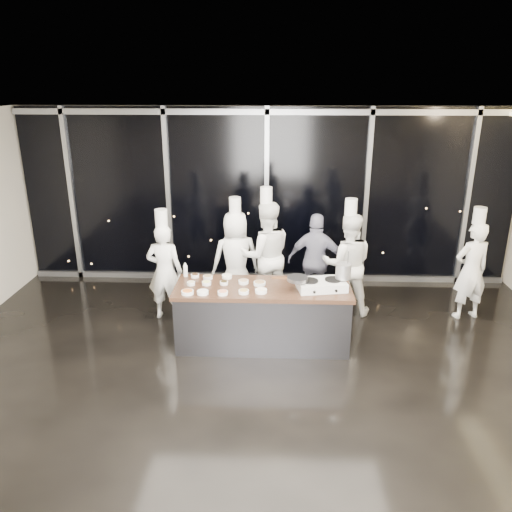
% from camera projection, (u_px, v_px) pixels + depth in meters
% --- Properties ---
extents(ground, '(9.00, 9.00, 0.00)m').
position_uv_depth(ground, '(261.00, 378.00, 6.40)').
color(ground, black).
rests_on(ground, ground).
extents(room_shell, '(9.02, 7.02, 3.21)m').
position_uv_depth(room_shell, '(277.00, 208.00, 5.64)').
color(room_shell, beige).
rests_on(room_shell, ground).
extents(window_wall, '(8.90, 0.11, 3.20)m').
position_uv_depth(window_wall, '(267.00, 197.00, 9.10)').
color(window_wall, black).
rests_on(window_wall, ground).
extents(demo_counter, '(2.46, 0.86, 0.90)m').
position_uv_depth(demo_counter, '(263.00, 315.00, 7.10)').
color(demo_counter, '#3B3B40').
rests_on(demo_counter, ground).
extents(stove, '(0.71, 0.51, 0.14)m').
position_uv_depth(stove, '(321.00, 285.00, 6.85)').
color(stove, silver).
rests_on(stove, demo_counter).
extents(frying_pan, '(0.52, 0.33, 0.05)m').
position_uv_depth(frying_pan, '(297.00, 279.00, 6.78)').
color(frying_pan, gray).
rests_on(frying_pan, stove).
extents(stock_pot, '(0.24, 0.24, 0.21)m').
position_uv_depth(stock_pot, '(343.00, 271.00, 6.84)').
color(stock_pot, '#B1B2B4').
rests_on(stock_pot, stove).
extents(prep_bowls, '(1.15, 0.75, 0.05)m').
position_uv_depth(prep_bowls, '(223.00, 285.00, 6.93)').
color(prep_bowls, white).
rests_on(prep_bowls, demo_counter).
extents(squeeze_bottle, '(0.06, 0.06, 0.22)m').
position_uv_depth(squeeze_bottle, '(185.00, 270.00, 7.27)').
color(squeeze_bottle, white).
rests_on(squeeze_bottle, demo_counter).
extents(chef_far_left, '(0.59, 0.40, 1.78)m').
position_uv_depth(chef_far_left, '(165.00, 270.00, 7.81)').
color(chef_far_left, white).
rests_on(chef_far_left, ground).
extents(chef_left, '(0.91, 0.73, 1.86)m').
position_uv_depth(chef_left, '(236.00, 258.00, 8.26)').
color(chef_left, white).
rests_on(chef_left, ground).
extents(chef_center, '(1.01, 0.86, 2.04)m').
position_uv_depth(chef_center, '(266.00, 255.00, 8.16)').
color(chef_center, white).
rests_on(chef_center, ground).
extents(guest, '(1.00, 0.56, 1.61)m').
position_uv_depth(guest, '(316.00, 261.00, 8.19)').
color(guest, '#16153B').
rests_on(guest, ground).
extents(chef_right, '(0.84, 0.67, 1.91)m').
position_uv_depth(chef_right, '(347.00, 264.00, 7.96)').
color(chef_right, white).
rests_on(chef_right, ground).
extents(chef_side, '(0.66, 0.51, 1.82)m').
position_uv_depth(chef_side, '(471.00, 269.00, 7.81)').
color(chef_side, white).
rests_on(chef_side, ground).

